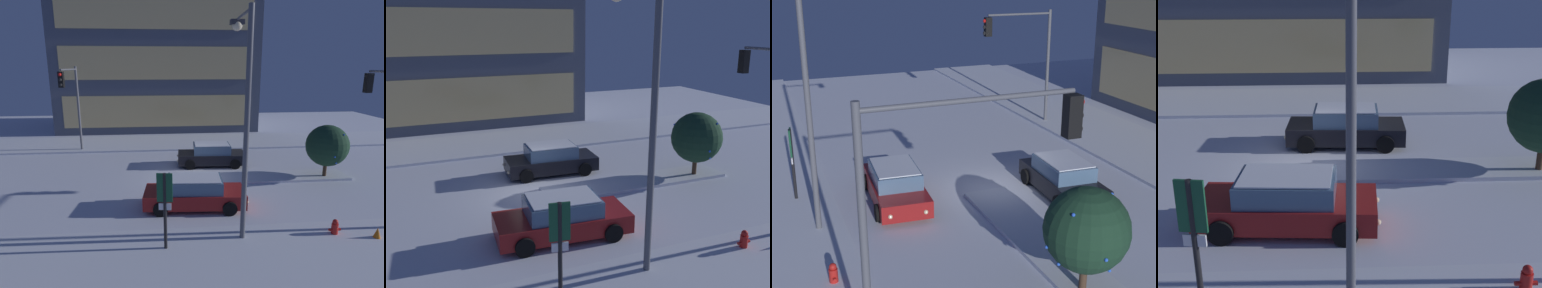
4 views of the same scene
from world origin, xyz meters
TOP-DOWN VIEW (x-y plane):
  - ground at (0.00, 0.00)m, footprint 52.00×52.00m
  - curb_strip_far at (0.00, 8.88)m, footprint 52.00×5.20m
  - median_strip at (4.64, -0.46)m, footprint 9.00×1.80m
  - car_near at (-0.40, -4.03)m, footprint 4.88×2.36m
  - car_far at (1.41, 2.43)m, footprint 4.63×2.29m
  - street_lamp_arched at (1.16, -6.45)m, footprint 0.56×2.99m
  - fire_hydrant at (4.77, -7.28)m, footprint 0.48×0.26m
  - parking_info_sign at (-1.82, -7.67)m, footprint 0.55×0.14m
  - decorated_tree_median at (7.74, -0.74)m, footprint 2.45×2.43m

SIDE VIEW (x-z plane):
  - ground at x=0.00m, z-range 0.00..0.00m
  - curb_strip_far at x=0.00m, z-range 0.00..0.14m
  - median_strip at x=4.64m, z-range 0.00..0.14m
  - fire_hydrant at x=4.77m, z-range -0.02..0.72m
  - car_far at x=1.41m, z-range -0.04..1.46m
  - car_near at x=-0.40m, z-range -0.03..1.46m
  - parking_info_sign at x=-1.82m, z-range 0.42..3.40m
  - decorated_tree_median at x=7.74m, z-range 0.38..3.58m
  - street_lamp_arched at x=1.16m, z-range 1.22..9.72m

